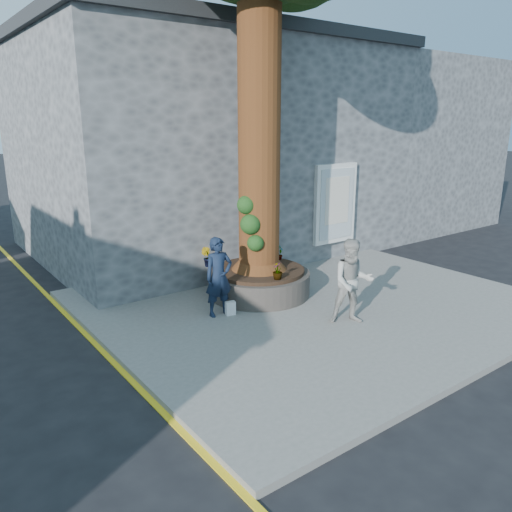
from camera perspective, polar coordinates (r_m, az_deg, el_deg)
ground at (r=9.55m, az=3.75°, el=-9.22°), size 120.00×120.00×0.00m
pavement at (r=11.14m, az=6.34°, el=-5.27°), size 9.00×8.00×0.12m
yellow_line at (r=8.95m, az=-16.07°, el=-11.58°), size 0.10×30.00×0.01m
stone_shop at (r=16.04m, az=-6.09°, el=12.38°), size 10.30×8.30×6.30m
neighbour_shop at (r=21.27m, az=13.24°, el=12.36°), size 6.00×8.00×6.00m
planter at (r=11.32m, az=0.34°, el=-2.94°), size 2.30×2.30×0.60m
man at (r=9.99m, az=-4.28°, el=-2.39°), size 0.62×0.44×1.62m
woman at (r=9.77m, az=10.95°, el=-2.88°), size 1.03×0.98×1.67m
shopping_bag at (r=10.20m, az=-2.95°, el=-5.98°), size 0.22×0.16×0.28m
plant_a at (r=11.91m, az=2.76°, el=0.47°), size 0.24×0.24×0.38m
plant_b at (r=11.39m, az=-5.65°, el=-0.12°), size 0.33×0.33×0.45m
plant_c at (r=10.44m, az=2.48°, el=-1.69°), size 0.30×0.30×0.38m
plant_d at (r=12.04m, az=2.26°, el=0.45°), size 0.29×0.31×0.31m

